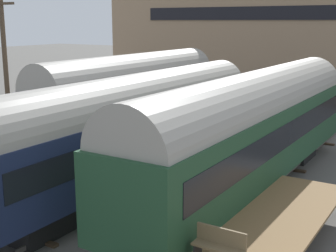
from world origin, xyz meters
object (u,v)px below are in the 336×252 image
at_px(utility_pole, 6,72).
at_px(train_car_grey, 132,93).
at_px(bench, 219,245).
at_px(train_car_navy, 135,123).
at_px(train_car_green, 254,125).

bearing_deg(utility_pole, train_car_grey, 69.41).
distance_m(train_car_grey, bench, 17.24).
height_order(train_car_navy, utility_pole, utility_pole).
bearing_deg(utility_pole, train_car_navy, 5.45).
bearing_deg(train_car_navy, utility_pole, -174.55).
bearing_deg(bench, train_car_green, 106.19).
xyz_separation_m(train_car_grey, train_car_navy, (4.74, -6.30, -0.17)).
bearing_deg(utility_pole, train_car_green, 12.43).
distance_m(train_car_green, train_car_grey, 10.43).
xyz_separation_m(train_car_green, bench, (2.35, -8.11, -1.35)).
xyz_separation_m(train_car_grey, utility_pole, (-2.63, -7.00, 1.72)).
height_order(train_car_green, train_car_navy, train_car_green).
bearing_deg(train_car_green, train_car_grey, 155.46).
relative_size(train_car_grey, bench, 10.94).
distance_m(train_car_grey, train_car_navy, 7.89).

